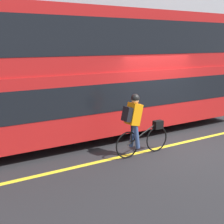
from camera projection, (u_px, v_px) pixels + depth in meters
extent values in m
plane|color=#232326|center=(182.00, 147.00, 8.81)|extent=(80.00, 80.00, 0.00)
cube|color=yellow|center=(175.00, 144.00, 9.02)|extent=(50.00, 0.14, 0.01)
cube|color=gray|center=(89.00, 110.00, 13.35)|extent=(60.00, 2.15, 0.10)
cylinder|color=black|center=(166.00, 110.00, 11.34)|extent=(0.99, 0.30, 0.99)
cube|color=#B21919|center=(74.00, 101.00, 9.28)|extent=(11.88, 2.45, 1.79)
cube|color=black|center=(73.00, 94.00, 9.23)|extent=(11.40, 2.47, 0.79)
cube|color=#B21919|center=(72.00, 40.00, 8.89)|extent=(11.88, 2.35, 1.73)
cube|color=black|center=(72.00, 37.00, 8.87)|extent=(11.40, 2.37, 0.97)
torus|color=black|center=(157.00, 139.00, 8.38)|extent=(0.70, 0.04, 0.70)
torus|color=black|center=(127.00, 145.00, 7.88)|extent=(0.70, 0.04, 0.70)
cylinder|color=black|center=(143.00, 134.00, 8.08)|extent=(0.97, 0.03, 0.48)
cylinder|color=black|center=(131.00, 135.00, 7.88)|extent=(0.03, 0.03, 0.51)
cube|color=black|center=(158.00, 125.00, 8.31)|extent=(0.26, 0.16, 0.22)
cube|color=orange|center=(134.00, 114.00, 7.80)|extent=(0.37, 0.32, 0.58)
cube|color=black|center=(127.00, 114.00, 7.70)|extent=(0.21, 0.26, 0.38)
cylinder|color=#384C7A|center=(133.00, 135.00, 8.02)|extent=(0.22, 0.11, 0.63)
cylinder|color=#384C7A|center=(137.00, 137.00, 7.88)|extent=(0.19, 0.11, 0.63)
sphere|color=tan|center=(135.00, 100.00, 7.75)|extent=(0.19, 0.19, 0.19)
sphere|color=black|center=(135.00, 98.00, 7.74)|extent=(0.21, 0.21, 0.21)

